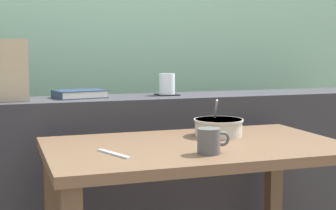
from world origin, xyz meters
name	(u,v)px	position (x,y,z in m)	size (l,w,h in m)	color
dark_console_ledge	(135,182)	(0.00, 0.55, 0.40)	(2.80, 0.31, 0.81)	#2D2D33
breakfast_table	(195,174)	(0.08, -0.01, 0.57)	(1.08, 0.65, 0.68)	brown
coaster_square	(167,95)	(0.16, 0.57, 0.81)	(0.10, 0.10, 0.01)	black
juice_glass	(167,85)	(0.16, 0.57, 0.85)	(0.08, 0.08, 0.10)	white
closed_book	(79,94)	(-0.25, 0.58, 0.82)	(0.24, 0.19, 0.03)	#1E2D47
soup_bowl	(218,127)	(0.23, 0.12, 0.72)	(0.20, 0.20, 0.15)	#BCB7A8
fork_utensil	(113,154)	(-0.24, -0.10, 0.68)	(0.02, 0.17, 0.01)	silver
ceramic_mug	(209,141)	(0.06, -0.18, 0.72)	(0.11, 0.08, 0.08)	#4C4C4C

